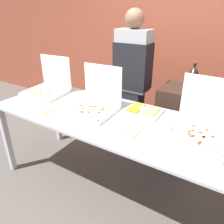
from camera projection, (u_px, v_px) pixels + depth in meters
ground_plane at (112, 185)px, 2.45m from camera, size 16.00×16.00×0.00m
brick_wall_behind at (174, 38)px, 3.14m from camera, size 10.00×0.06×2.80m
buffet_table at (112, 125)px, 2.11m from camera, size 2.48×0.90×0.86m
pizza_box_near_right at (200, 128)px, 1.73m from camera, size 0.47×0.48×0.45m
pizza_box_near_left at (94, 104)px, 2.17m from camera, size 0.45×0.47×0.43m
pizza_box_far_left at (48, 88)px, 2.61m from camera, size 0.46×0.48×0.42m
paper_plate_front_left at (131, 132)px, 1.79m from camera, size 0.23×0.23×0.03m
paper_plate_front_right at (47, 111)px, 2.16m from camera, size 0.23×0.23×0.03m
veggie_tray at (143, 111)px, 2.14m from camera, size 0.34×0.28×0.05m
sideboard_podium at (181, 127)px, 2.65m from camera, size 0.57×0.44×0.98m
soda_bottle at (193, 78)px, 2.34m from camera, size 0.09×0.09×0.31m
soda_can_silver at (208, 84)px, 2.41m from camera, size 0.07×0.07×0.12m
person_server_vest at (132, 78)px, 2.69m from camera, size 0.42×0.24×1.80m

